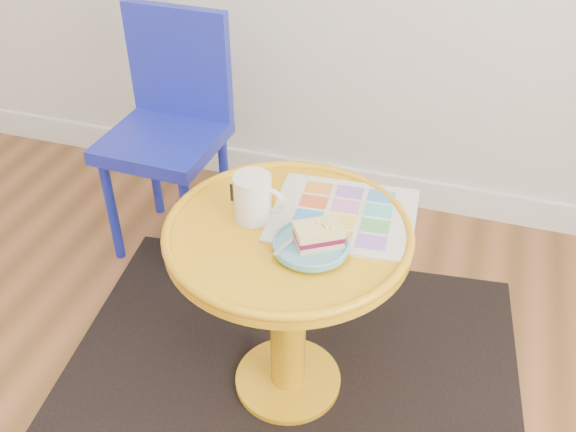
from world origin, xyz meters
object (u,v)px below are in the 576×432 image
(plate, at_px, (311,245))
(newspaper, at_px, (344,215))
(chair, at_px, (170,119))
(mug, at_px, (254,197))
(side_table, at_px, (288,279))

(plate, bearing_deg, newspaper, 76.07)
(chair, relative_size, mug, 6.37)
(chair, bearing_deg, mug, -45.39)
(side_table, bearing_deg, chair, 136.55)
(chair, relative_size, plate, 4.74)
(chair, height_order, mug, chair)
(side_table, relative_size, plate, 3.41)
(newspaper, relative_size, mug, 2.68)
(newspaper, distance_m, mug, 0.22)
(plate, bearing_deg, chair, 136.98)
(side_table, xyz_separation_m, mug, (-0.09, 0.02, 0.22))
(newspaper, bearing_deg, mug, -163.66)
(side_table, height_order, newspaper, newspaper)
(side_table, height_order, chair, chair)
(side_table, height_order, plate, plate)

